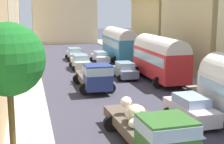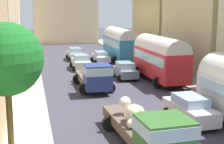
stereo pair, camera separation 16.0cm
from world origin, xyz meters
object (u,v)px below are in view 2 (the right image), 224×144
cargo_truck_0 (149,128)px  pedestrian_1 (34,66)px  car_1 (75,54)px  parked_bus_1 (160,57)px  car_0 (81,62)px  parked_bus_2 (119,42)px  car_2 (190,109)px  pedestrian_0 (24,77)px  car_4 (101,57)px  car_3 (125,70)px  cargo_truck_1 (95,76)px

cargo_truck_0 → pedestrian_1: 20.89m
cargo_truck_0 → car_1: size_ratio=1.87×
parked_bus_1 → car_0: bearing=127.4°
parked_bus_2 → pedestrian_1: 13.55m
car_1 → car_2: size_ratio=0.94×
car_2 → pedestrian_0: size_ratio=2.55×
car_0 → pedestrian_0: bearing=-127.8°
cargo_truck_0 → pedestrian_0: bearing=111.7°
parked_bus_1 → pedestrian_0: bearing=178.5°
parked_bus_1 → pedestrian_1: 12.76m
parked_bus_2 → cargo_truck_0: size_ratio=1.30×
car_0 → car_4: (3.12, 3.86, -0.09)m
car_1 → car_4: size_ratio=0.97×
cargo_truck_0 → pedestrian_1: (-5.02, 20.27, -0.19)m
cargo_truck_0 → pedestrian_0: 16.07m
car_1 → car_3: 13.37m
parked_bus_2 → car_3: 11.70m
parked_bus_2 → pedestrian_0: 17.77m
parked_bus_2 → car_2: bearing=-95.2°
parked_bus_1 → parked_bus_2: 13.36m
cargo_truck_1 → car_3: (3.83, 4.23, -0.46)m
car_2 → pedestrian_0: bearing=130.1°
cargo_truck_1 → pedestrian_1: size_ratio=3.89×
cargo_truck_0 → car_3: (3.57, 16.65, -0.37)m
car_2 → car_3: size_ratio=1.10×
car_3 → parked_bus_2: bearing=77.7°
cargo_truck_1 → car_2: size_ratio=1.57×
parked_bus_1 → parked_bus_2: parked_bus_2 is taller
cargo_truck_0 → car_3: 17.03m
car_3 → car_2: bearing=-89.0°
pedestrian_0 → parked_bus_2: bearing=47.5°
cargo_truck_1 → car_1: 17.24m
cargo_truck_0 → pedestrian_1: cargo_truck_0 is taller
parked_bus_1 → car_2: size_ratio=2.00×
cargo_truck_0 → cargo_truck_1: bearing=91.2°
car_1 → pedestrian_1: 10.83m
cargo_truck_1 → car_0: bearing=87.8°
cargo_truck_1 → pedestrian_0: cargo_truck_1 is taller
car_3 → pedestrian_0: bearing=-169.7°
car_4 → pedestrian_1: pedestrian_1 is taller
parked_bus_2 → parked_bus_1: bearing=-88.7°
parked_bus_1 → parked_bus_2: (-0.30, 13.36, 0.03)m
cargo_truck_1 → pedestrian_1: bearing=121.2°
car_0 → car_1: bearing=87.7°
cargo_truck_1 → car_4: cargo_truck_1 is taller
car_1 → car_0: bearing=-92.3°
cargo_truck_0 → cargo_truck_1: size_ratio=1.13×
parked_bus_1 → parked_bus_2: bearing=91.3°
car_0 → car_3: (3.43, -6.09, -0.02)m
parked_bus_1 → car_2: 11.65m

